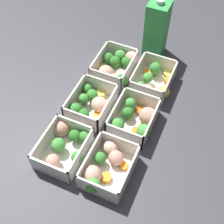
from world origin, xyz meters
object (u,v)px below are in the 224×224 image
object	(u,v)px
container_near_right	(152,81)
container_far_center	(91,106)
container_near_left	(105,167)
container_far_right	(117,68)
container_far_left	(64,145)
container_near_center	(136,119)
juice_carton	(156,29)

from	to	relation	value
container_near_right	container_far_center	bearing A→B (deg)	142.11
container_near_left	container_far_center	world-z (taller)	same
container_near_left	container_far_right	xyz separation A→B (m)	(0.33, 0.11, 0.00)
container_far_left	container_near_center	bearing A→B (deg)	-42.38
container_near_left	container_near_right	distance (m)	0.33
container_near_right	container_far_left	size ratio (longest dim) A/B	1.06
juice_carton	container_near_left	bearing A→B (deg)	-175.61
container_far_right	container_near_left	bearing A→B (deg)	-161.49
container_near_center	juice_carton	distance (m)	0.33
container_far_left	juice_carton	xyz separation A→B (m)	(0.47, -0.09, 0.07)
container_far_center	juice_carton	distance (m)	0.34
container_far_right	juice_carton	world-z (taller)	juice_carton
container_far_left	container_far_center	bearing A→B (deg)	-2.53
container_near_left	container_far_right	distance (m)	0.35
container_near_left	container_far_left	bearing A→B (deg)	84.09
container_far_left	juice_carton	world-z (taller)	juice_carton
container_near_right	container_far_center	distance (m)	0.21
container_near_right	container_far_left	world-z (taller)	same
container_near_right	container_far_right	world-z (taller)	same
container_near_center	container_far_center	world-z (taller)	same
container_near_left	container_far_left	distance (m)	0.13
container_far_left	container_far_center	size ratio (longest dim) A/B	0.92
container_near_center	container_far_center	distance (m)	0.14
container_near_center	container_near_right	bearing A→B (deg)	1.99
container_far_left	container_near_right	bearing A→B (deg)	-23.39
container_near_right	juice_carton	size ratio (longest dim) A/B	0.82
container_near_center	container_far_right	bearing A→B (deg)	37.91
container_far_right	juice_carton	bearing A→B (deg)	-26.51
container_near_center	juice_carton	world-z (taller)	juice_carton
container_far_left	container_far_right	distance (m)	0.32
container_near_left	juice_carton	size ratio (longest dim) A/B	0.79
container_near_right	container_near_center	bearing A→B (deg)	-178.01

